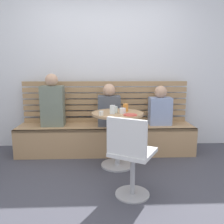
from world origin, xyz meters
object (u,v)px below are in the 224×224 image
Objects in this scene: person_child_middle at (160,108)px; cup_tumbler_orange at (126,107)px; cup_ceramic_white at (123,111)px; cafe_table at (117,129)px; person_child_left at (109,107)px; cup_espresso_small at (101,113)px; plate_small at (130,115)px; booth_bench at (106,139)px; person_adult at (53,103)px; white_chair at (131,155)px; cup_water_clear at (112,110)px; cup_glass_short at (115,110)px.

cup_tumbler_orange is (-0.59, -0.46, 0.08)m from person_child_middle.
person_child_middle is at bearing 44.38° from cup_ceramic_white.
cafe_table is 9.25× the size of cup_ceramic_white.
person_child_left reaches higher than cup_espresso_small.
person_child_middle is at bearing 53.25° from plate_small.
booth_bench is 0.99m from person_adult.
white_chair is at bearing -96.03° from plate_small.
person_adult reaches higher than cup_ceramic_white.
cup_water_clear is (-0.77, -0.64, 0.09)m from person_child_middle.
person_adult reaches higher than cup_espresso_small.
person_child_left is at bearing 104.97° from cup_ceramic_white.
person_child_left reaches higher than white_chair.
plate_small is at bearing -33.68° from person_adult.
cup_ceramic_white is (1.02, -0.61, -0.02)m from person_adult.
cafe_table is 0.81m from white_chair.
cafe_table is 1.15× the size of person_child_left.
cup_ceramic_white is 0.15m from plate_small.
person_child_middle reaches higher than cup_espresso_small.
white_chair is 1.73m from person_adult.
cup_ceramic_white is at bearing 91.34° from white_chair.
cup_water_clear is at bearing -82.96° from booth_bench.
cup_tumbler_orange is (1.07, -0.44, -0.01)m from person_adult.
cup_glass_short reaches higher than cup_ceramic_white.
cup_tumbler_orange reaches higher than cup_glass_short.
person_child_left is (0.86, -0.02, -0.07)m from person_adult.
person_child_middle reaches higher than cup_ceramic_white.
cup_espresso_small is at bearing 179.60° from plate_small.
cup_ceramic_white is at bearing 124.27° from plate_small.
person_adult is 1.19m from cup_ceramic_white.
cafe_table is 0.26m from cup_glass_short.
person_child_middle is (0.85, 0.04, 0.49)m from booth_bench.
white_chair and cup_water_clear have the same top height.
cup_tumbler_orange reaches higher than cup_ceramic_white.
cafe_table is at bearing -0.84° from cup_glass_short.
person_child_middle is 1.18m from cup_espresso_small.
person_child_middle is at bearing 39.16° from cup_espresso_small.
booth_bench is 3.40× the size of person_adult.
person_adult is 1.66m from person_child_middle.
person_child_middle reaches higher than booth_bench.
plate_small reaches higher than cafe_table.
cup_espresso_small is at bearing 115.26° from white_chair.
plate_small is (1.10, -0.73, -0.05)m from person_adult.
cup_water_clear is at bearing -87.68° from person_child_left.
cup_water_clear reaches higher than plate_small.
person_adult is 1.08m from cup_water_clear.
person_child_left reaches higher than booth_bench.
cafe_table is 6.73× the size of cup_water_clear.
person_child_middle is 7.63× the size of cup_glass_short.
person_adult reaches higher than cup_water_clear.
booth_bench is 0.77m from cup_glass_short.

